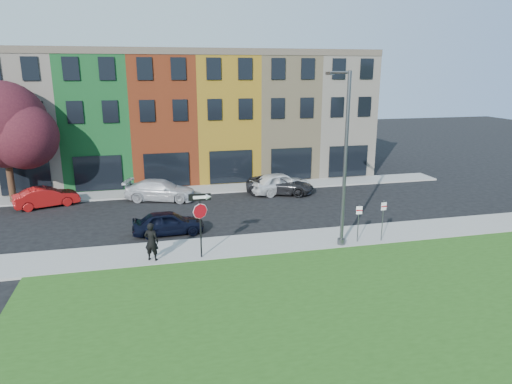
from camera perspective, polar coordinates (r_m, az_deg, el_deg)
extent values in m
plane|color=black|center=(21.64, 4.70, -9.33)|extent=(120.00, 120.00, 0.00)
cube|color=gray|center=(24.85, 6.98, -5.95)|extent=(40.00, 3.00, 0.12)
cube|color=gray|center=(35.00, -7.62, 0.24)|extent=(40.00, 2.40, 0.12)
cube|color=#BCAD9C|center=(41.04, -25.90, 8.06)|extent=(5.00, 10.00, 10.00)
cube|color=#238237|center=(40.28, -18.88, 8.65)|extent=(5.00, 10.00, 10.00)
cube|color=#A13B1A|center=(40.12, -11.68, 9.12)|extent=(5.00, 10.00, 10.00)
cube|color=gold|center=(40.58, -4.52, 9.44)|extent=(5.00, 10.00, 10.00)
cube|color=#9A8863|center=(41.65, 2.38, 9.61)|extent=(5.00, 10.00, 10.00)
cube|color=beige|center=(43.27, 8.86, 9.65)|extent=(5.00, 10.00, 10.00)
cube|color=black|center=(35.82, -7.09, 2.96)|extent=(30.00, 0.12, 2.60)
cylinder|color=black|center=(21.94, -6.95, -4.31)|extent=(0.08, 0.08, 3.11)
cylinder|color=white|center=(21.68, -7.00, -2.39)|extent=(0.76, 0.06, 0.76)
cylinder|color=maroon|center=(21.66, -7.00, -2.41)|extent=(0.72, 0.04, 0.72)
cube|color=black|center=(21.49, -7.06, -0.64)|extent=(1.05, 0.08, 0.34)
cube|color=white|center=(21.46, -7.05, -0.67)|extent=(0.66, 0.04, 0.14)
imported|color=black|center=(22.22, -12.94, -6.06)|extent=(1.00, 0.93, 1.87)
imported|color=black|center=(25.94, -10.91, -3.77)|extent=(1.88, 4.05, 1.34)
imported|color=maroon|center=(33.61, -24.73, -0.57)|extent=(4.01, 4.98, 1.34)
imported|color=#BBBCC1|center=(32.79, -11.83, 0.24)|extent=(4.85, 6.13, 1.45)
imported|color=black|center=(33.87, 2.98, 0.95)|extent=(5.52, 6.44, 1.38)
imported|color=silver|center=(33.95, 3.03, 1.16)|extent=(4.02, 5.50, 1.58)
cylinder|color=#4A4D50|center=(23.10, 11.10, 3.75)|extent=(0.18, 0.18, 8.76)
cylinder|color=#4A4D50|center=(24.26, 10.60, -6.09)|extent=(0.40, 0.40, 0.30)
cylinder|color=#4A4D50|center=(23.56, 10.46, 14.49)|extent=(0.25, 2.00, 0.12)
cube|color=#4A4D50|center=(24.55, 9.24, 14.43)|extent=(0.29, 0.57, 0.16)
cylinder|color=#4A4D50|center=(24.49, 12.65, -3.86)|extent=(0.05, 0.05, 2.03)
cube|color=white|center=(24.24, 12.78, -2.24)|extent=(0.32, 0.07, 0.42)
cube|color=maroon|center=(24.23, 12.80, -2.26)|extent=(0.32, 0.06, 0.06)
cylinder|color=#4A4D50|center=(24.93, 15.53, -3.48)|extent=(0.05, 0.05, 2.22)
cube|color=white|center=(24.67, 15.69, -1.74)|extent=(0.32, 0.06, 0.42)
cube|color=maroon|center=(24.66, 15.71, -1.75)|extent=(0.32, 0.05, 0.06)
cylinder|color=black|center=(35.30, -28.35, 1.52)|extent=(0.44, 0.44, 3.29)
sphere|color=black|center=(34.75, -29.09, 7.37)|extent=(5.73, 5.73, 5.73)
sphere|color=black|center=(33.64, -26.96, 6.21)|extent=(4.30, 4.30, 4.30)
sphere|color=black|center=(35.14, -28.60, 9.15)|extent=(3.44, 3.44, 3.44)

